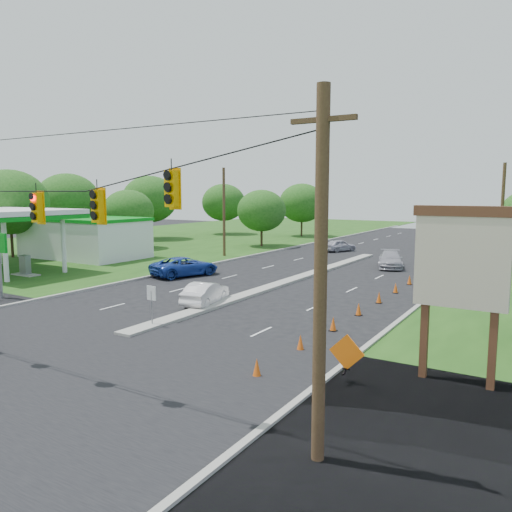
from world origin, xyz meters
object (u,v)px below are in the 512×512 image
Objects in this scene: white_sedan at (205,293)px; blue_pickup at (185,266)px; gas_station at (72,233)px; pylon_sign at (472,270)px.

white_sedan is 0.74× the size of blue_pickup.
blue_pickup is (-7.45, 7.17, 0.09)m from white_sedan.
gas_station is 40.50m from pylon_sign.
pylon_sign is at bearing -20.31° from gas_station.
pylon_sign is 25.98m from blue_pickup.
white_sedan is (22.80, -8.83, -1.91)m from gas_station.
pylon_sign is 1.52× the size of white_sedan.
gas_station reaches higher than white_sedan.
white_sedan is at bearing 161.03° from pylon_sign.
pylon_sign is at bearing 169.61° from blue_pickup.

